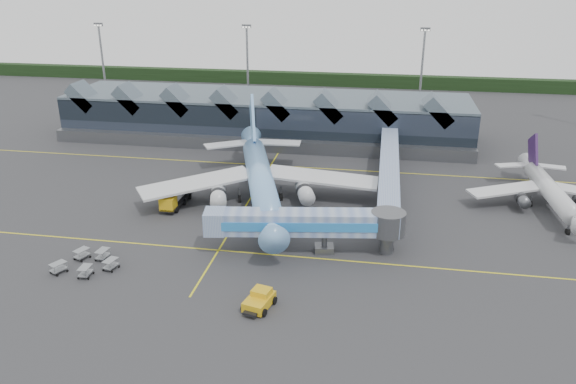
% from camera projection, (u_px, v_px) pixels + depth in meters
% --- Properties ---
extents(ground, '(260.00, 260.00, 0.00)m').
position_uv_depth(ground, '(234.00, 226.00, 84.30)').
color(ground, '#2D2D2F').
rests_on(ground, ground).
extents(taxi_stripes, '(120.00, 60.00, 0.01)m').
position_uv_depth(taxi_stripes, '(249.00, 200.00, 93.44)').
color(taxi_stripes, yellow).
rests_on(taxi_stripes, ground).
extents(tree_line_far, '(260.00, 4.00, 4.00)m').
position_uv_depth(tree_line_far, '(320.00, 79.00, 184.15)').
color(tree_line_far, black).
rests_on(tree_line_far, ground).
extents(terminal, '(90.00, 22.25, 12.52)m').
position_uv_depth(terminal, '(265.00, 116.00, 126.59)').
color(terminal, black).
rests_on(terminal, ground).
extents(light_masts, '(132.40, 42.56, 22.45)m').
position_uv_depth(light_masts, '(385.00, 74.00, 133.76)').
color(light_masts, gray).
rests_on(light_masts, ground).
extents(main_airliner, '(38.33, 45.08, 14.79)m').
position_uv_depth(main_airliner, '(260.00, 176.00, 91.89)').
color(main_airliner, '#72B4E8').
rests_on(main_airliner, ground).
extents(regional_jet, '(25.78, 28.12, 9.65)m').
position_uv_depth(regional_jet, '(548.00, 188.00, 90.13)').
color(regional_jet, silver).
rests_on(regional_jet, ground).
extents(jet_bridge, '(26.85, 7.72, 6.09)m').
position_uv_depth(jet_bridge, '(316.00, 224.00, 75.03)').
color(jet_bridge, '#6E86B8').
rests_on(jet_bridge, ground).
extents(fuel_truck, '(2.86, 9.24, 3.09)m').
position_uv_depth(fuel_truck, '(177.00, 195.00, 91.14)').
color(fuel_truck, black).
rests_on(fuel_truck, ground).
extents(pushback_tug, '(3.70, 4.96, 2.03)m').
position_uv_depth(pushback_tug, '(259.00, 300.00, 63.78)').
color(pushback_tug, gold).
rests_on(pushback_tug, ground).
extents(baggage_carts, '(8.02, 6.61, 1.38)m').
position_uv_depth(baggage_carts, '(88.00, 262.00, 72.37)').
color(baggage_carts, '#909498').
rests_on(baggage_carts, ground).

